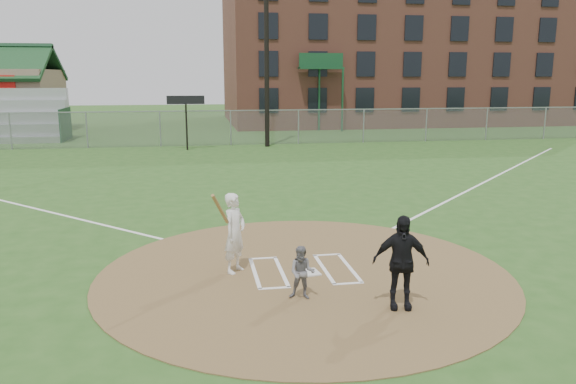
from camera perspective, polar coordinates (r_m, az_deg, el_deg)
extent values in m
plane|color=#29521C|center=(11.61, 1.66, -8.29)|extent=(140.00, 140.00, 0.00)
cylinder|color=brown|center=(11.61, 1.66, -8.24)|extent=(8.40, 8.40, 0.02)
cube|color=silver|center=(11.57, 2.06, -8.18)|extent=(0.49, 0.49, 0.03)
cube|color=white|center=(22.97, 19.62, 1.10)|extent=(17.04, 17.04, 0.01)
imported|color=slate|center=(10.17, 1.44, -8.19)|extent=(0.57, 0.50, 0.98)
imported|color=black|center=(9.87, 11.39, -6.98)|extent=(1.03, 0.59, 1.65)
cube|color=white|center=(11.60, -3.39, -8.20)|extent=(0.08, 1.80, 0.01)
cube|color=white|center=(11.67, -0.68, -8.06)|extent=(0.08, 1.80, 0.01)
cube|color=white|center=(12.47, -2.55, -6.74)|extent=(0.62, 0.08, 0.01)
cube|color=white|center=(10.80, -1.36, -9.73)|extent=(0.62, 0.08, 0.01)
cube|color=white|center=(11.96, 6.26, -7.62)|extent=(0.08, 1.80, 0.01)
cube|color=white|center=(11.83, 3.67, -7.79)|extent=(0.08, 1.80, 0.01)
cube|color=white|center=(12.72, 3.94, -6.39)|extent=(0.62, 0.08, 0.01)
cube|color=white|center=(11.08, 6.13, -9.23)|extent=(0.62, 0.08, 0.01)
imported|color=white|center=(11.47, -5.43, -4.16)|extent=(0.67, 0.72, 1.65)
cylinder|color=olive|center=(10.91, -6.91, -1.73)|extent=(0.38, 0.55, 0.70)
cube|color=slate|center=(32.90, -5.84, 6.49)|extent=(56.00, 0.03, 2.00)
cube|color=gray|center=(32.83, -5.87, 8.23)|extent=(56.00, 0.06, 0.06)
cube|color=gray|center=(32.90, -5.84, 6.49)|extent=(56.08, 0.08, 2.00)
cube|color=#194728|center=(37.84, -21.67, 6.41)|extent=(0.08, 3.20, 2.00)
cube|color=#94503F|center=(52.08, 11.25, 15.41)|extent=(30.00, 16.00, 15.00)
cube|color=black|center=(44.59, 14.90, 15.77)|extent=(26.60, 0.10, 12.20)
cube|color=#194728|center=(41.07, 3.37, 12.46)|extent=(3.20, 1.00, 0.15)
cube|color=#194728|center=(41.59, 3.18, 9.35)|extent=(0.12, 0.12, 4.50)
cube|color=#194728|center=(41.03, 5.54, 9.28)|extent=(0.12, 0.12, 4.50)
cube|color=#194728|center=(41.08, 3.38, 13.22)|extent=(3.20, 0.08, 1.00)
cylinder|color=black|center=(32.03, -2.20, 15.36)|extent=(0.26, 0.26, 12.00)
cylinder|color=black|center=(31.01, -10.27, 6.61)|extent=(0.10, 0.10, 2.60)
cube|color=black|center=(30.92, -10.36, 9.19)|extent=(2.00, 0.10, 0.45)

